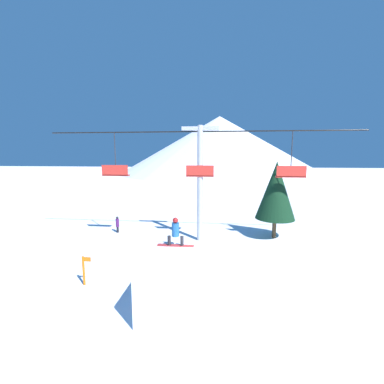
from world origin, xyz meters
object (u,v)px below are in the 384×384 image
at_px(snowboarder, 175,232).
at_px(distant_skier, 117,224).
at_px(trail_marker, 84,270).
at_px(snow_ramp, 179,281).
at_px(pine_tree_near, 276,190).

height_order(snowboarder, distant_skier, snowboarder).
bearing_deg(snowboarder, trail_marker, -179.32).
xyz_separation_m(snow_ramp, distant_skier, (-6.06, 8.77, -0.32)).
distance_m(trail_marker, distant_skier, 7.85).
bearing_deg(distant_skier, snow_ramp, -55.39).
xyz_separation_m(snowboarder, pine_tree_near, (5.66, 7.65, 0.79)).
distance_m(pine_tree_near, distant_skier, 11.70).
distance_m(snowboarder, trail_marker, 4.53).
bearing_deg(snowboarder, pine_tree_near, 53.52).
relative_size(snowboarder, distant_skier, 1.27).
distance_m(pine_tree_near, trail_marker, 12.73).
distance_m(snowboarder, distant_skier, 9.74).
relative_size(trail_marker, distant_skier, 1.08).
xyz_separation_m(trail_marker, distant_skier, (-1.60, 7.69, -0.05)).
bearing_deg(snow_ramp, distant_skier, 124.61).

